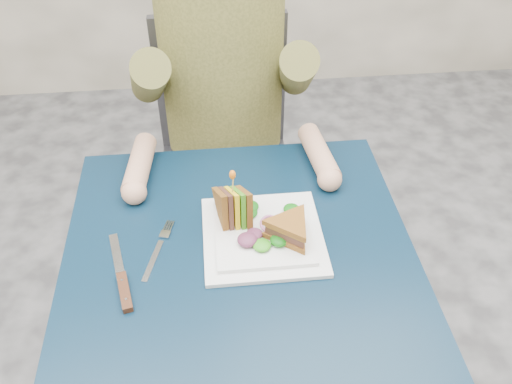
{
  "coord_description": "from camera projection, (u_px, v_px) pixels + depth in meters",
  "views": [
    {
      "loc": [
        -0.05,
        -0.79,
        1.58
      ],
      "look_at": [
        0.04,
        0.08,
        0.82
      ],
      "focal_mm": 38.0,
      "sensor_mm": 36.0,
      "label": 1
    }
  ],
  "objects": [
    {
      "name": "diner",
      "position": [
        222.0,
        52.0,
        1.46
      ],
      "size": [
        0.54,
        0.59,
        0.74
      ],
      "color": "brown",
      "rests_on": "chair"
    },
    {
      "name": "plate",
      "position": [
        263.0,
        235.0,
        1.18
      ],
      "size": [
        0.26,
        0.26,
        0.02
      ],
      "color": "white",
      "rests_on": "table"
    },
    {
      "name": "chair",
      "position": [
        225.0,
        141.0,
        1.79
      ],
      "size": [
        0.42,
        0.4,
        0.93
      ],
      "color": "#47474C",
      "rests_on": "ground"
    },
    {
      "name": "sandwich_flat",
      "position": [
        290.0,
        229.0,
        1.14
      ],
      "size": [
        0.17,
        0.17,
        0.05
      ],
      "color": "brown",
      "rests_on": "plate"
    },
    {
      "name": "toothpick_frill",
      "position": [
        232.0,
        175.0,
        1.12
      ],
      "size": [
        0.01,
        0.01,
        0.02
      ],
      "primitive_type": "ellipsoid",
      "color": "orange",
      "rests_on": "sandwich_upright"
    },
    {
      "name": "toothpick",
      "position": [
        233.0,
        185.0,
        1.14
      ],
      "size": [
        0.01,
        0.01,
        0.06
      ],
      "primitive_type": "cylinder",
      "rotation": [
        0.14,
        0.07,
        0.0
      ],
      "color": "tan",
      "rests_on": "sandwich_upright"
    },
    {
      "name": "onion_ring",
      "position": [
        270.0,
        224.0,
        1.17
      ],
      "size": [
        0.04,
        0.04,
        0.02
      ],
      "primitive_type": "torus",
      "rotation": [
        0.44,
        0.0,
        0.0
      ],
      "color": "#9E4C7A",
      "rests_on": "plate"
    },
    {
      "name": "knife",
      "position": [
        123.0,
        285.0,
        1.08
      ],
      "size": [
        0.07,
        0.22,
        0.02
      ],
      "color": "silver",
      "rests_on": "table"
    },
    {
      "name": "sandwich_upright",
      "position": [
        234.0,
        207.0,
        1.18
      ],
      "size": [
        0.09,
        0.15,
        0.15
      ],
      "color": "brown",
      "rests_on": "plate"
    },
    {
      "name": "fork",
      "position": [
        157.0,
        251.0,
        1.15
      ],
      "size": [
        0.07,
        0.18,
        0.01
      ],
      "color": "silver",
      "rests_on": "table"
    },
    {
      "name": "lettuce_spill",
      "position": [
        265.0,
        224.0,
        1.18
      ],
      "size": [
        0.15,
        0.13,
        0.02
      ],
      "primitive_type": null,
      "color": "#337A14",
      "rests_on": "plate"
    },
    {
      "name": "table",
      "position": [
        240.0,
        275.0,
        1.21
      ],
      "size": [
        0.75,
        0.75,
        0.73
      ],
      "color": "black",
      "rests_on": "ground"
    }
  ]
}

